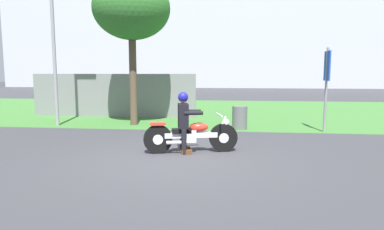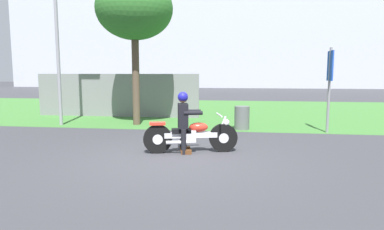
% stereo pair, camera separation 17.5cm
% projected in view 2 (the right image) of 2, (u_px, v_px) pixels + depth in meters
% --- Properties ---
extents(ground, '(120.00, 120.00, 0.00)m').
position_uv_depth(ground, '(173.00, 160.00, 7.11)').
color(ground, '#38383D').
extents(grass_verge, '(60.00, 12.00, 0.01)m').
position_uv_depth(grass_verge, '(211.00, 110.00, 16.61)').
color(grass_verge, '#3D7533').
rests_on(grass_verge, ground).
extents(stadium_facade, '(57.52, 8.00, 15.99)m').
position_uv_depth(stadium_facade, '(229.00, 26.00, 44.45)').
color(stadium_facade, '#B2B7C1').
rests_on(stadium_facade, ground).
extents(motorcycle_lead, '(2.15, 0.80, 0.89)m').
position_uv_depth(motorcycle_lead, '(191.00, 135.00, 7.76)').
color(motorcycle_lead, black).
rests_on(motorcycle_lead, ground).
extents(rider_lead, '(0.62, 0.55, 1.41)m').
position_uv_depth(rider_lead, '(184.00, 117.00, 7.69)').
color(rider_lead, black).
rests_on(rider_lead, ground).
extents(tree_roadside, '(2.65, 2.65, 5.09)m').
position_uv_depth(tree_roadside, '(134.00, 10.00, 11.52)').
color(tree_roadside, brown).
rests_on(tree_roadside, ground).
extents(streetlight_pole, '(0.96, 0.20, 5.82)m').
position_uv_depth(streetlight_pole, '(59.00, 20.00, 11.46)').
color(streetlight_pole, gray).
rests_on(streetlight_pole, ground).
extents(trash_can, '(0.49, 0.49, 0.76)m').
position_uv_depth(trash_can, '(242.00, 118.00, 10.96)').
color(trash_can, '#595E5B').
rests_on(trash_can, ground).
extents(sign_banner, '(0.08, 0.60, 2.60)m').
position_uv_depth(sign_banner, '(330.00, 77.00, 10.19)').
color(sign_banner, gray).
rests_on(sign_banner, ground).
extents(fence_segment, '(7.00, 0.06, 1.80)m').
position_uv_depth(fence_segment, '(116.00, 95.00, 14.12)').
color(fence_segment, slate).
rests_on(fence_segment, ground).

